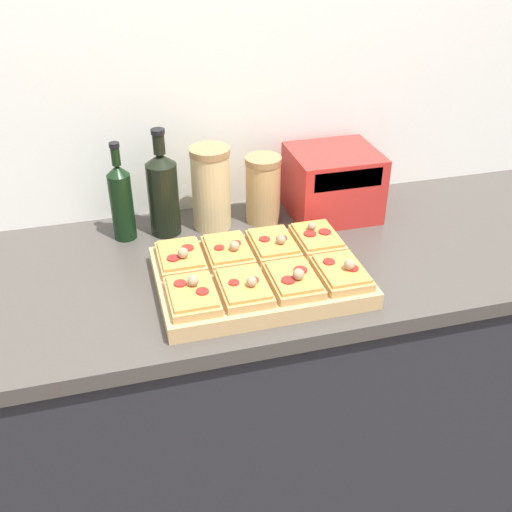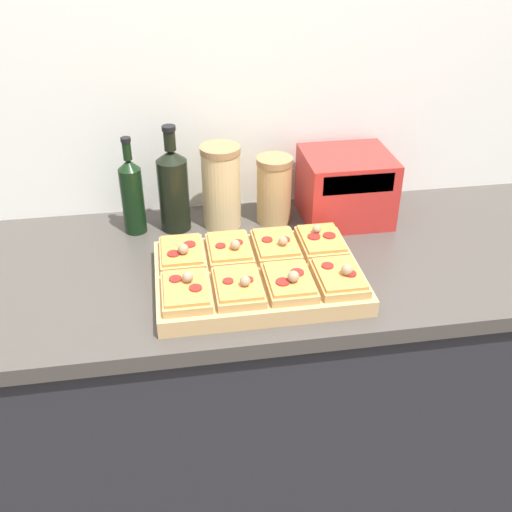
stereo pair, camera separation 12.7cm
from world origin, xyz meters
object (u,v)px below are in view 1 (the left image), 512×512
object	(u,v)px
grain_jar_tall	(211,188)
toaster_oven	(333,183)
wine_bottle	(163,192)
grain_jar_short	(263,189)
cutting_board	(259,277)
olive_oil_bottle	(121,200)

from	to	relation	value
grain_jar_tall	toaster_oven	world-z (taller)	grain_jar_tall
wine_bottle	grain_jar_short	world-z (taller)	wine_bottle
cutting_board	grain_jar_tall	distance (m)	0.33
cutting_board	toaster_oven	xyz separation A→B (m)	(0.30, 0.30, 0.08)
grain_jar_short	olive_oil_bottle	bearing A→B (deg)	180.00
cutting_board	grain_jar_tall	world-z (taller)	grain_jar_tall
grain_jar_tall	toaster_oven	size ratio (longest dim) A/B	0.88
olive_oil_bottle	toaster_oven	bearing A→B (deg)	-1.13
grain_jar_short	toaster_oven	size ratio (longest dim) A/B	0.72
cutting_board	wine_bottle	xyz separation A→B (m)	(-0.18, 0.31, 0.10)
grain_jar_short	toaster_oven	xyz separation A→B (m)	(0.20, -0.01, -0.00)
grain_jar_tall	toaster_oven	distance (m)	0.35
cutting_board	olive_oil_bottle	world-z (taller)	olive_oil_bottle
olive_oil_bottle	grain_jar_tall	world-z (taller)	olive_oil_bottle
olive_oil_bottle	wine_bottle	bearing A→B (deg)	0.00
grain_jar_short	toaster_oven	distance (m)	0.20
cutting_board	wine_bottle	bearing A→B (deg)	120.06
grain_jar_short	grain_jar_tall	bearing A→B (deg)	180.00
toaster_oven	cutting_board	bearing A→B (deg)	-134.92
grain_jar_short	toaster_oven	world-z (taller)	same
olive_oil_bottle	toaster_oven	size ratio (longest dim) A/B	1.02
cutting_board	wine_bottle	size ratio (longest dim) A/B	1.63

